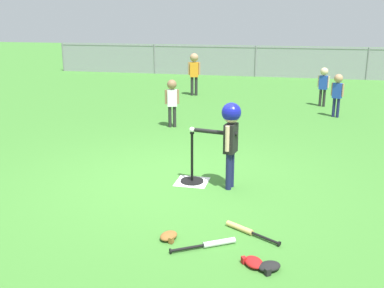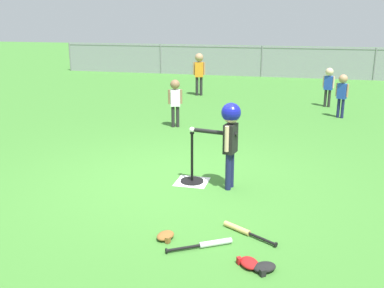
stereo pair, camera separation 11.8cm
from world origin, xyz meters
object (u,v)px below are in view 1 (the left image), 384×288
at_px(fielder_near_right, 194,69).
at_px(batting_tee, 192,174).
at_px(baseball_on_tee, 192,130).
at_px(batter_child, 230,128).
at_px(glove_tossed_aside, 169,236).
at_px(glove_near_bats, 269,267).
at_px(spare_bat_silver, 213,244).
at_px(fielder_near_left, 324,82).
at_px(fielder_deep_right, 172,97).
at_px(spare_bat_wood, 245,230).
at_px(glove_by_plate, 253,262).
at_px(fielder_deep_left, 337,90).

bearing_deg(fielder_near_right, batting_tee, -77.32).
height_order(baseball_on_tee, batter_child, batter_child).
bearing_deg(batting_tee, glove_tossed_aside, -85.09).
bearing_deg(glove_near_bats, baseball_on_tee, 120.57).
relative_size(baseball_on_tee, fielder_near_right, 0.06).
relative_size(batter_child, glove_tossed_aside, 4.57).
xyz_separation_m(fielder_near_right, spare_bat_silver, (2.16, -8.58, -0.75)).
relative_size(fielder_near_left, glove_near_bats, 3.63).
xyz_separation_m(baseball_on_tee, fielder_near_left, (2.00, 6.02, -0.12)).
relative_size(fielder_deep_right, glove_tossed_aside, 3.88).
relative_size(fielder_deep_right, spare_bat_wood, 1.62).
bearing_deg(glove_by_plate, spare_bat_wood, 103.51).
bearing_deg(glove_by_plate, baseball_on_tee, 117.89).
bearing_deg(baseball_on_tee, glove_tossed_aside, -85.09).
bearing_deg(fielder_near_right, glove_tossed_aside, -78.81).
bearing_deg(spare_bat_silver, batter_child, 92.76).
height_order(fielder_deep_left, glove_near_bats, fielder_deep_left).
height_order(spare_bat_silver, spare_bat_wood, same).
relative_size(fielder_deep_right, glove_by_plate, 3.64).
xyz_separation_m(baseball_on_tee, glove_tossed_aside, (0.14, -1.67, -0.72)).
relative_size(batting_tee, fielder_deep_left, 0.73).
height_order(batting_tee, batter_child, batter_child).
bearing_deg(fielder_near_left, fielder_deep_left, -78.80).
distance_m(batting_tee, fielder_deep_left, 5.31).
distance_m(fielder_deep_left, glove_near_bats, 6.91).
relative_size(batting_tee, baseball_on_tee, 9.65).
height_order(spare_bat_wood, glove_tossed_aside, glove_tossed_aside).
relative_size(batter_child, glove_by_plate, 4.29).
bearing_deg(batter_child, fielder_near_left, 76.53).
relative_size(baseball_on_tee, spare_bat_silver, 0.12).
bearing_deg(spare_bat_silver, spare_bat_wood, 53.13).
xyz_separation_m(spare_bat_silver, spare_bat_wood, (0.28, 0.37, -0.00)).
bearing_deg(glove_by_plate, fielder_near_left, 83.21).
xyz_separation_m(batting_tee, fielder_deep_left, (2.25, 4.78, 0.52)).
height_order(fielder_deep_left, glove_tossed_aside, fielder_deep_left).
xyz_separation_m(batting_tee, glove_tossed_aside, (0.14, -1.67, -0.08)).
bearing_deg(spare_bat_silver, baseball_on_tee, 109.66).
relative_size(fielder_near_left, glove_tossed_aside, 3.87).
bearing_deg(batting_tee, fielder_near_right, 102.68).
height_order(batter_child, glove_near_bats, batter_child).
xyz_separation_m(batter_child, spare_bat_silver, (0.08, -1.62, -0.80)).
distance_m(spare_bat_wood, glove_tossed_aside, 0.82).
bearing_deg(baseball_on_tee, fielder_deep_left, 64.83).
relative_size(fielder_near_right, glove_by_plate, 4.45).
distance_m(spare_bat_silver, glove_tossed_aside, 0.47).
height_order(batter_child, glove_tossed_aside, batter_child).
xyz_separation_m(baseball_on_tee, spare_bat_silver, (0.61, -1.72, -0.72)).
height_order(fielder_deep_right, glove_by_plate, fielder_deep_right).
bearing_deg(batting_tee, spare_bat_silver, -70.34).
distance_m(baseball_on_tee, fielder_near_left, 6.34).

